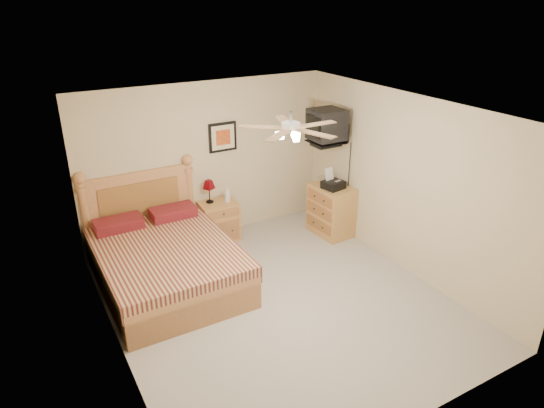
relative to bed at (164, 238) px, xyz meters
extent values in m
plane|color=#A69F96|center=(1.11, -1.12, -0.72)|extent=(4.50, 4.50, 0.00)
cube|color=white|center=(1.11, -1.12, 1.78)|extent=(4.00, 4.50, 0.04)
cube|color=beige|center=(1.11, 1.13, 0.53)|extent=(4.00, 0.04, 2.50)
cube|color=beige|center=(1.11, -3.37, 0.53)|extent=(4.00, 0.04, 2.50)
cube|color=beige|center=(-0.89, -1.12, 0.53)|extent=(0.04, 4.50, 2.50)
cube|color=beige|center=(3.11, -1.12, 0.53)|extent=(0.04, 4.50, 2.50)
cube|color=#B47145|center=(1.16, 0.88, -0.40)|extent=(0.61, 0.47, 0.64)
imported|color=white|center=(1.31, 0.85, 0.04)|extent=(0.12, 0.12, 0.25)
cube|color=black|center=(1.38, 1.11, 0.90)|extent=(0.46, 0.04, 0.46)
cube|color=#A06C38|center=(2.84, 0.17, -0.30)|extent=(0.53, 0.73, 0.83)
imported|color=beige|center=(2.81, 0.40, 0.13)|extent=(0.23, 0.30, 0.03)
imported|color=tan|center=(2.81, 0.43, 0.15)|extent=(0.25, 0.30, 0.02)
camera|label=1|loc=(-1.56, -5.61, 2.98)|focal=32.00mm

